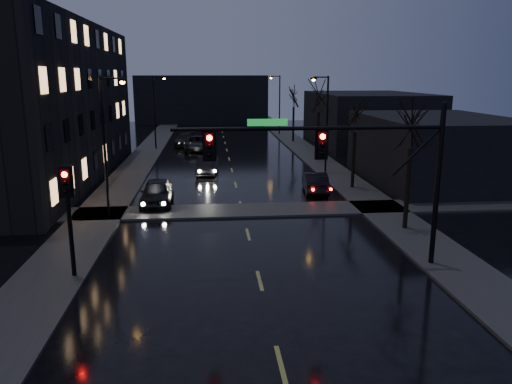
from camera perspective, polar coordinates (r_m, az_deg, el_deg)
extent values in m
cube|color=#2D2D2B|center=(46.79, -13.42, 3.01)|extent=(3.00, 140.00, 0.12)
cube|color=#2D2D2B|center=(47.47, 7.38, 3.41)|extent=(3.00, 140.00, 0.12)
cube|color=#2D2D2B|center=(30.27, -1.58, -2.12)|extent=(40.00, 3.00, 0.12)
cube|color=black|center=(43.22, -25.46, 9.23)|extent=(12.00, 30.00, 12.00)
cube|color=black|center=(40.93, 19.91, 4.62)|extent=(10.00, 14.00, 5.00)
cube|color=black|center=(61.80, 12.59, 8.21)|extent=(12.00, 18.00, 6.00)
cube|color=black|center=(88.72, -6.18, 10.53)|extent=(22.00, 10.00, 8.00)
cylinder|color=black|center=(22.28, 20.01, 0.58)|extent=(0.22, 0.22, 7.00)
cylinder|color=black|center=(20.13, 6.17, 7.25)|extent=(11.00, 0.16, 0.16)
cylinder|color=black|center=(21.60, 17.92, 4.42)|extent=(2.05, 0.10, 2.05)
cube|color=#0C591E|center=(19.84, 1.32, 7.96)|extent=(1.60, 0.04, 0.28)
cube|color=black|center=(19.81, -5.34, 5.28)|extent=(0.35, 0.28, 1.05)
sphere|color=#FF0705|center=(19.61, -5.36, 6.17)|extent=(0.22, 0.22, 0.22)
cube|color=black|center=(20.32, 7.51, 5.42)|extent=(0.35, 0.28, 1.05)
sphere|color=#FF0705|center=(20.12, 7.64, 6.29)|extent=(0.22, 0.22, 0.22)
cylinder|color=black|center=(21.23, -20.47, -3.68)|extent=(0.18, 0.18, 4.40)
cube|color=black|center=(20.81, -20.87, 1.07)|extent=(0.35, 0.28, 1.05)
sphere|color=#FF0705|center=(20.60, -21.06, 1.87)|extent=(0.22, 0.22, 0.22)
cylinder|color=black|center=(27.33, 16.91, 0.24)|extent=(0.24, 0.24, 4.40)
cylinder|color=black|center=(36.62, 11.06, 3.54)|extent=(0.24, 0.24, 4.12)
cylinder|color=black|center=(48.09, 7.08, 6.29)|extent=(0.24, 0.24, 4.68)
cylinder|color=black|center=(61.78, 4.29, 7.69)|extent=(0.24, 0.24, 4.29)
cylinder|color=black|center=(29.51, -16.91, 4.73)|extent=(0.16, 0.16, 8.00)
cylinder|color=black|center=(29.11, -16.25, 12.38)|extent=(1.20, 0.10, 0.10)
cube|color=black|center=(29.01, -15.05, 12.26)|extent=(0.50, 0.25, 0.15)
sphere|color=#FF9B32|center=(29.01, -15.03, 12.06)|extent=(0.28, 0.28, 0.28)
cylinder|color=black|center=(56.08, -11.53, 8.81)|extent=(0.16, 0.16, 8.00)
cylinder|color=black|center=(55.87, -11.09, 12.82)|extent=(1.20, 0.10, 0.10)
cube|color=black|center=(55.82, -10.46, 12.74)|extent=(0.50, 0.25, 0.15)
sphere|color=#FF9B32|center=(55.82, -10.46, 12.64)|extent=(0.28, 0.28, 0.28)
cylinder|color=black|center=(41.96, 8.09, 7.53)|extent=(0.16, 0.16, 8.00)
cylinder|color=black|center=(41.63, 7.44, 12.89)|extent=(1.20, 0.10, 0.10)
cube|color=black|center=(41.50, 6.61, 12.77)|extent=(0.50, 0.25, 0.15)
sphere|color=#FF9B32|center=(41.50, 6.61, 12.63)|extent=(0.28, 0.28, 0.28)
cylinder|color=black|center=(69.42, 2.71, 9.86)|extent=(0.16, 0.16, 8.00)
cylinder|color=black|center=(69.22, 2.24, 13.08)|extent=(1.20, 0.10, 0.10)
cube|color=black|center=(69.15, 1.73, 13.00)|extent=(0.50, 0.25, 0.15)
sphere|color=#FF9B32|center=(69.15, 1.73, 12.92)|extent=(0.28, 0.28, 0.28)
imported|color=black|center=(32.15, -11.26, -0.07)|extent=(2.00, 4.83, 1.64)
imported|color=black|center=(41.84, -5.61, 3.05)|extent=(1.94, 4.50, 1.44)
imported|color=black|center=(54.81, -6.72, 5.53)|extent=(2.77, 5.88, 1.63)
imported|color=black|center=(58.92, -8.05, 5.97)|extent=(2.64, 5.39, 1.51)
imported|color=black|center=(35.28, 6.77, 1.12)|extent=(1.96, 4.53, 1.45)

